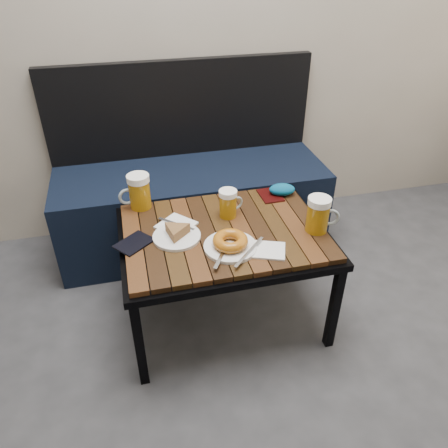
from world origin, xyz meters
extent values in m
cube|color=black|center=(0.09, 1.74, 0.23)|extent=(1.40, 0.50, 0.45)
cube|color=black|center=(0.09, 1.97, 0.70)|extent=(1.40, 0.05, 0.50)
cube|color=black|center=(-0.27, 0.86, 0.21)|extent=(0.04, 0.03, 0.42)
cube|color=black|center=(0.51, 0.86, 0.21)|extent=(0.03, 0.03, 0.42)
cube|color=black|center=(-0.27, 1.42, 0.21)|extent=(0.04, 0.04, 0.42)
cube|color=black|center=(0.51, 1.42, 0.21)|extent=(0.03, 0.04, 0.42)
cube|color=black|center=(0.12, 1.14, 0.43)|extent=(0.84, 0.62, 0.03)
cube|color=#36200C|center=(0.12, 1.14, 0.46)|extent=(0.80, 0.58, 0.02)
cylinder|color=#9C690C|center=(-0.19, 1.40, 0.53)|extent=(0.10, 0.10, 0.13)
cylinder|color=white|center=(-0.19, 1.40, 0.61)|extent=(0.10, 0.10, 0.03)
torus|color=#8C999E|center=(-0.24, 1.40, 0.53)|extent=(0.08, 0.02, 0.08)
cylinder|color=#9C690C|center=(0.16, 1.24, 0.52)|extent=(0.09, 0.09, 0.10)
cylinder|color=white|center=(0.16, 1.24, 0.58)|extent=(0.08, 0.08, 0.02)
torus|color=#8C999E|center=(0.20, 1.25, 0.52)|extent=(0.06, 0.03, 0.06)
cylinder|color=#9C690C|center=(0.48, 1.05, 0.53)|extent=(0.11, 0.11, 0.12)
cylinder|color=white|center=(0.48, 1.05, 0.61)|extent=(0.09, 0.09, 0.03)
torus|color=#8C999E|center=(0.53, 1.04, 0.53)|extent=(0.08, 0.03, 0.07)
cylinder|color=white|center=(-0.07, 1.13, 0.48)|extent=(0.19, 0.19, 0.01)
cylinder|color=white|center=(0.11, 1.02, 0.48)|extent=(0.20, 0.20, 0.01)
torus|color=#963F0D|center=(0.11, 1.02, 0.51)|extent=(0.14, 0.14, 0.04)
cube|color=#A5A8AD|center=(0.17, 0.96, 0.49)|extent=(0.16, 0.16, 0.00)
cube|color=#A5A8AD|center=(0.07, 0.96, 0.49)|extent=(0.09, 0.14, 0.00)
cube|color=white|center=(-0.06, 1.21, 0.48)|extent=(0.19, 0.19, 0.01)
cube|color=#A5A8AD|center=(-0.06, 1.21, 0.48)|extent=(0.14, 0.13, 0.00)
cube|color=white|center=(0.25, 0.96, 0.48)|extent=(0.16, 0.15, 0.01)
cube|color=black|center=(-0.24, 1.13, 0.48)|extent=(0.17, 0.16, 0.01)
cube|color=black|center=(0.39, 1.36, 0.48)|extent=(0.10, 0.13, 0.01)
ellipsoid|color=navy|center=(0.45, 1.36, 0.50)|extent=(0.13, 0.10, 0.05)
camera|label=1|loc=(-0.23, -0.27, 1.47)|focal=35.00mm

